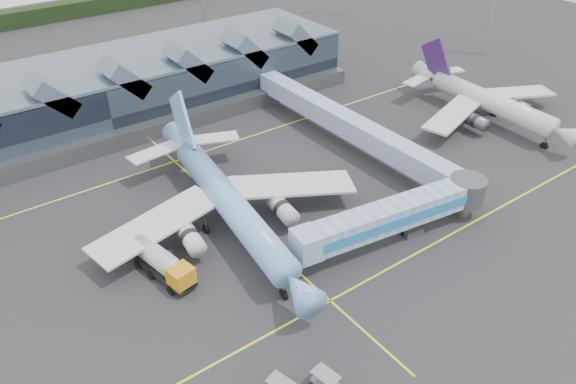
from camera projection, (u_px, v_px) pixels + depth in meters
ground at (285, 261)px, 64.42m from camera, size 260.00×260.00×0.00m
taxi_stripes at (239, 219)px, 71.15m from camera, size 120.00×60.00×0.01m
tree_line_far at (22, 18)px, 137.35m from camera, size 260.00×4.00×4.00m
terminal at (89, 96)px, 91.10m from camera, size 90.00×22.25×12.52m
light_masts at (184, 2)px, 110.16m from camera, size 132.40×42.56×22.45m
main_airliner at (226, 199)px, 68.20m from camera, size 34.50×39.99×12.85m
regional_jet at (486, 100)px, 93.12m from camera, size 29.88×32.54×11.18m
jet_bridge at (405, 212)px, 66.32m from camera, size 26.76×7.41×5.41m
fuel_truck at (160, 261)px, 61.54m from camera, size 4.12×9.98×3.32m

